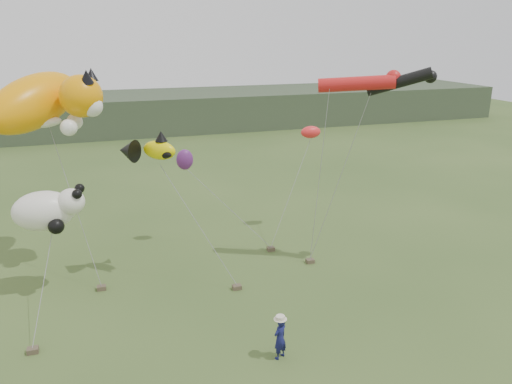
# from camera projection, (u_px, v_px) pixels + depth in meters

# --- Properties ---
(ground) EXTENTS (120.00, 120.00, 0.00)m
(ground) POSITION_uv_depth(u_px,v_px,m) (264.00, 351.00, 17.75)
(ground) COLOR #385123
(ground) RESTS_ON ground
(headland) EXTENTS (90.00, 13.00, 4.00)m
(headland) POSITION_uv_depth(u_px,v_px,m) (111.00, 114.00, 56.70)
(headland) COLOR #2D3D28
(headland) RESTS_ON ground
(festival_attendant) EXTENTS (0.68, 0.61, 1.57)m
(festival_attendant) POSITION_uv_depth(u_px,v_px,m) (280.00, 338.00, 17.13)
(festival_attendant) COLOR #14174C
(festival_attendant) RESTS_ON ground
(sandbag_anchors) EXTENTS (12.65, 5.84, 0.20)m
(sandbag_anchors) POSITION_uv_depth(u_px,v_px,m) (202.00, 283.00, 22.36)
(sandbag_anchors) COLOR brown
(sandbag_anchors) RESTS_ON ground
(cat_kite) EXTENTS (6.63, 5.42, 3.47)m
(cat_kite) POSITION_uv_depth(u_px,v_px,m) (44.00, 102.00, 22.03)
(cat_kite) COLOR #F99804
(cat_kite) RESTS_ON ground
(fish_kite) EXTENTS (2.76, 1.83, 1.33)m
(fish_kite) POSITION_uv_depth(u_px,v_px,m) (148.00, 150.00, 21.51)
(fish_kite) COLOR #EDDA03
(fish_kite) RESTS_ON ground
(tube_kites) EXTENTS (4.86, 2.84, 1.35)m
(tube_kites) POSITION_uv_depth(u_px,v_px,m) (378.00, 82.00, 21.89)
(tube_kites) COLOR black
(tube_kites) RESTS_ON ground
(panda_kite) EXTENTS (2.96, 1.91, 1.84)m
(panda_kite) POSITION_uv_depth(u_px,v_px,m) (48.00, 210.00, 20.72)
(panda_kite) COLOR white
(panda_kite) RESTS_ON ground
(misc_kites) EXTENTS (7.99, 0.66, 1.88)m
(misc_kites) POSITION_uv_depth(u_px,v_px,m) (247.00, 146.00, 26.32)
(misc_kites) COLOR red
(misc_kites) RESTS_ON ground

